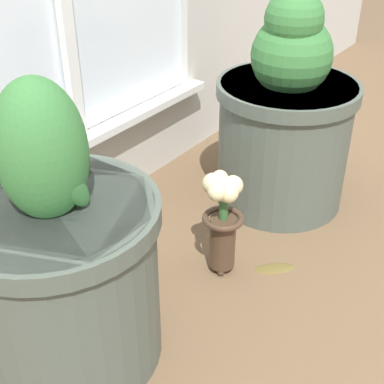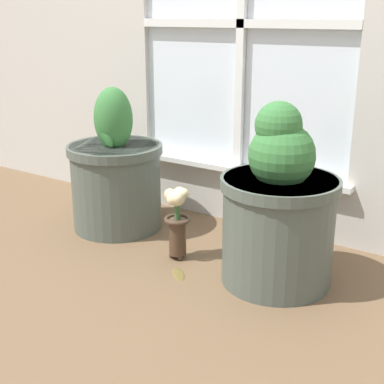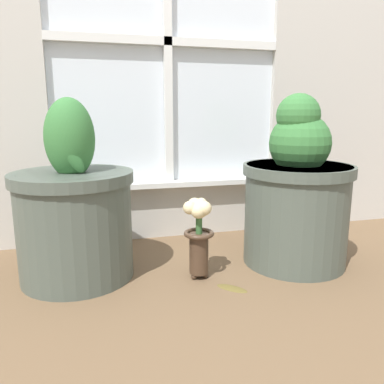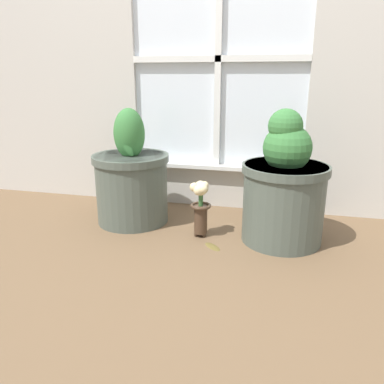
# 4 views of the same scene
# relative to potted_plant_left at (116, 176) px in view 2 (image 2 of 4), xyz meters

# --- Properties ---
(ground_plane) EXTENTS (10.00, 10.00, 0.00)m
(ground_plane) POSITION_rel_potted_plant_left_xyz_m (0.41, -0.25, -0.24)
(ground_plane) COLOR brown
(potted_plant_left) EXTENTS (0.42, 0.42, 0.63)m
(potted_plant_left) POSITION_rel_potted_plant_left_xyz_m (0.00, 0.00, 0.00)
(potted_plant_left) COLOR #4C564C
(potted_plant_left) RESTS_ON ground_plane
(potted_plant_right) EXTENTS (0.41, 0.41, 0.65)m
(potted_plant_right) POSITION_rel_potted_plant_left_xyz_m (0.82, -0.08, 0.03)
(potted_plant_right) COLOR #4C564C
(potted_plant_right) RESTS_ON ground_plane
(flower_vase) EXTENTS (0.11, 0.11, 0.29)m
(flower_vase) POSITION_rel_potted_plant_left_xyz_m (0.42, -0.12, -0.06)
(flower_vase) COLOR #473323
(flower_vase) RESTS_ON ground_plane
(fallen_leaf) EXTENTS (0.11, 0.11, 0.01)m
(fallen_leaf) POSITION_rel_potted_plant_left_xyz_m (0.50, -0.24, -0.24)
(fallen_leaf) COLOR brown
(fallen_leaf) RESTS_ON ground_plane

